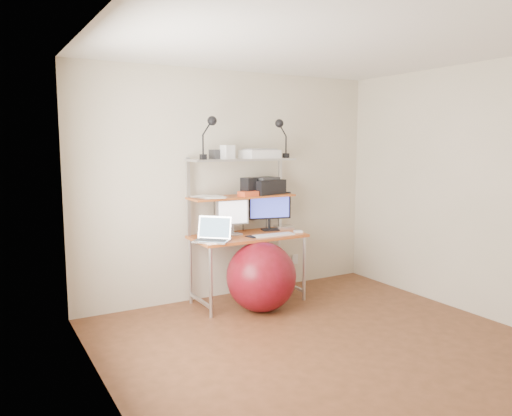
{
  "coord_description": "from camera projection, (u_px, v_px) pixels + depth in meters",
  "views": [
    {
      "loc": [
        -2.53,
        -3.17,
        1.73
      ],
      "look_at": [
        -0.06,
        1.15,
        1.07
      ],
      "focal_mm": 35.0,
      "sensor_mm": 36.0,
      "label": 1
    }
  ],
  "objects": [
    {
      "name": "paper_stack",
      "position": [
        210.0,
        197.0,
        5.2
      ],
      "size": [
        0.37,
        0.41,
        0.02
      ],
      "color": "white",
      "rests_on": "mid_shelf"
    },
    {
      "name": "printer",
      "position": [
        266.0,
        186.0,
        5.56
      ],
      "size": [
        0.44,
        0.35,
        0.19
      ],
      "rotation": [
        0.0,
        0.0,
        0.24
      ],
      "color": "black",
      "rests_on": "mid_shelf"
    },
    {
      "name": "keyboard",
      "position": [
        274.0,
        235.0,
        5.3
      ],
      "size": [
        0.46,
        0.15,
        0.01
      ],
      "primitive_type": "cube",
      "rotation": [
        0.0,
        0.0,
        -0.05
      ],
      "color": "silver",
      "rests_on": "desktop"
    },
    {
      "name": "exercise_ball",
      "position": [
        261.0,
        277.0,
        5.1
      ],
      "size": [
        0.72,
        0.72,
        0.72
      ],
      "primitive_type": "sphere",
      "color": "maroon",
      "rests_on": "floor"
    },
    {
      "name": "box_grey",
      "position": [
        215.0,
        154.0,
        5.23
      ],
      "size": [
        0.12,
        0.12,
        0.1
      ],
      "primitive_type": "cube",
      "rotation": [
        0.0,
        0.0,
        0.3
      ],
      "color": "#303033",
      "rests_on": "top_shelf"
    },
    {
      "name": "laptop",
      "position": [
        213.0,
        236.0,
        5.02
      ],
      "size": [
        0.44,
        0.44,
        0.3
      ],
      "rotation": [
        0.0,
        0.0,
        -0.76
      ],
      "color": "silver",
      "rests_on": "desktop"
    },
    {
      "name": "computer_desk",
      "position": [
        245.0,
        214.0,
        5.37
      ],
      "size": [
        1.2,
        0.6,
        1.57
      ],
      "color": "#B75B23",
      "rests_on": "ground"
    },
    {
      "name": "red_box",
      "position": [
        248.0,
        194.0,
        5.33
      ],
      "size": [
        0.22,
        0.16,
        0.05
      ],
      "primitive_type": "cube",
      "rotation": [
        0.0,
        0.0,
        0.19
      ],
      "color": "#D14821",
      "rests_on": "mid_shelf"
    },
    {
      "name": "box_white",
      "position": [
        228.0,
        152.0,
        5.23
      ],
      "size": [
        0.15,
        0.13,
        0.14
      ],
      "primitive_type": "cube",
      "rotation": [
        0.0,
        0.0,
        0.25
      ],
      "color": "silver",
      "rests_on": "top_shelf"
    },
    {
      "name": "monitor_black",
      "position": [
        269.0,
        208.0,
        5.6
      ],
      "size": [
        0.5,
        0.18,
        0.5
      ],
      "rotation": [
        0.0,
        0.0,
        -0.23
      ],
      "color": "black",
      "rests_on": "desktop"
    },
    {
      "name": "monitor_silver",
      "position": [
        233.0,
        215.0,
        5.33
      ],
      "size": [
        0.37,
        0.14,
        0.41
      ],
      "rotation": [
        0.0,
        0.0,
        -0.06
      ],
      "color": "#A7A6AA",
      "rests_on": "desktop"
    },
    {
      "name": "wall_outlet",
      "position": [
        295.0,
        259.0,
        6.12
      ],
      "size": [
        0.08,
        0.01,
        0.12
      ],
      "primitive_type": "cube",
      "color": "silver",
      "rests_on": "room"
    },
    {
      "name": "clip_lamp_left",
      "position": [
        210.0,
        128.0,
        5.06
      ],
      "size": [
        0.17,
        0.1,
        0.44
      ],
      "color": "black",
      "rests_on": "top_shelf"
    },
    {
      "name": "clip_lamp_right",
      "position": [
        281.0,
        130.0,
        5.5
      ],
      "size": [
        0.17,
        0.09,
        0.43
      ],
      "color": "black",
      "rests_on": "top_shelf"
    },
    {
      "name": "nas_cube",
      "position": [
        249.0,
        187.0,
        5.41
      ],
      "size": [
        0.16,
        0.16,
        0.19
      ],
      "primitive_type": "cube",
      "rotation": [
        0.0,
        0.0,
        0.26
      ],
      "color": "black",
      "rests_on": "mid_shelf"
    },
    {
      "name": "mouse",
      "position": [
        298.0,
        232.0,
        5.47
      ],
      "size": [
        0.1,
        0.08,
        0.02
      ],
      "primitive_type": "cube",
      "rotation": [
        0.0,
        0.0,
        -0.32
      ],
      "color": "silver",
      "rests_on": "desktop"
    },
    {
      "name": "room",
      "position": [
        333.0,
        201.0,
        4.04
      ],
      "size": [
        3.6,
        3.6,
        3.6
      ],
      "color": "brown",
      "rests_on": "ground"
    },
    {
      "name": "mac_mini",
      "position": [
        284.0,
        227.0,
        5.71
      ],
      "size": [
        0.23,
        0.23,
        0.04
      ],
      "primitive_type": "cube",
      "rotation": [
        0.0,
        0.0,
        -0.24
      ],
      "color": "silver",
      "rests_on": "desktop"
    },
    {
      "name": "phone",
      "position": [
        251.0,
        237.0,
        5.21
      ],
      "size": [
        0.09,
        0.14,
        0.01
      ],
      "primitive_type": "cube",
      "rotation": [
        0.0,
        0.0,
        0.18
      ],
      "color": "black",
      "rests_on": "desktop"
    },
    {
      "name": "scanner",
      "position": [
        260.0,
        154.0,
        5.46
      ],
      "size": [
        0.42,
        0.3,
        0.11
      ],
      "rotation": [
        0.0,
        0.0,
        0.1
      ],
      "color": "silver",
      "rests_on": "top_shelf"
    }
  ]
}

